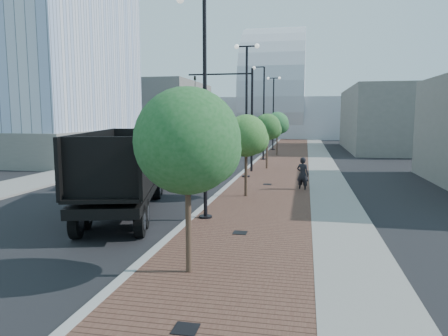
% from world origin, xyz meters
% --- Properties ---
extents(sidewalk, '(7.00, 140.00, 0.12)m').
position_xyz_m(sidewalk, '(3.50, 40.00, 0.06)').
color(sidewalk, '#4C2D23').
rests_on(sidewalk, ground).
extents(concrete_strip, '(2.40, 140.00, 0.13)m').
position_xyz_m(concrete_strip, '(6.20, 40.00, 0.07)').
color(concrete_strip, slate).
rests_on(concrete_strip, ground).
extents(curb, '(0.30, 140.00, 0.14)m').
position_xyz_m(curb, '(0.00, 40.00, 0.07)').
color(curb, gray).
rests_on(curb, ground).
extents(west_sidewalk, '(4.00, 140.00, 0.12)m').
position_xyz_m(west_sidewalk, '(-13.00, 40.00, 0.06)').
color(west_sidewalk, slate).
rests_on(west_sidewalk, ground).
extents(dump_truck, '(6.23, 13.95, 3.71)m').
position_xyz_m(dump_truck, '(-4.22, 14.07, 1.57)').
color(dump_truck, black).
rests_on(dump_truck, ground).
extents(white_sedan, '(2.30, 4.84, 1.53)m').
position_xyz_m(white_sedan, '(-4.72, 19.83, 0.77)').
color(white_sedan, silver).
rests_on(white_sedan, ground).
extents(dark_car_mid, '(2.96, 4.63, 1.19)m').
position_xyz_m(dark_car_mid, '(-6.78, 43.52, 0.59)').
color(dark_car_mid, black).
rests_on(dark_car_mid, ground).
extents(dark_car_far, '(3.81, 5.35, 1.44)m').
position_xyz_m(dark_car_far, '(-2.33, 52.47, 0.72)').
color(dark_car_far, black).
rests_on(dark_car_far, ground).
extents(pedestrian, '(0.87, 0.73, 2.02)m').
position_xyz_m(pedestrian, '(4.57, 17.72, 1.01)').
color(pedestrian, black).
rests_on(pedestrian, ground).
extents(streetlight_1, '(1.44, 0.56, 9.21)m').
position_xyz_m(streetlight_1, '(0.49, 10.00, 4.34)').
color(streetlight_1, black).
rests_on(streetlight_1, ground).
extents(streetlight_2, '(1.72, 0.56, 9.28)m').
position_xyz_m(streetlight_2, '(0.60, 22.00, 4.82)').
color(streetlight_2, black).
rests_on(streetlight_2, ground).
extents(streetlight_3, '(1.44, 0.56, 9.21)m').
position_xyz_m(streetlight_3, '(0.49, 34.00, 4.34)').
color(streetlight_3, black).
rests_on(streetlight_3, ground).
extents(streetlight_4, '(1.72, 0.56, 9.28)m').
position_xyz_m(streetlight_4, '(0.60, 46.00, 4.82)').
color(streetlight_4, black).
rests_on(streetlight_4, ground).
extents(traffic_mast, '(5.09, 0.20, 8.00)m').
position_xyz_m(traffic_mast, '(-0.30, 25.00, 4.98)').
color(traffic_mast, black).
rests_on(traffic_mast, ground).
extents(tree_0, '(2.87, 2.87, 5.17)m').
position_xyz_m(tree_0, '(1.65, 4.02, 3.73)').
color(tree_0, '#382619').
rests_on(tree_0, ground).
extents(tree_1, '(2.31, 2.24, 4.49)m').
position_xyz_m(tree_1, '(1.65, 15.02, 3.35)').
color(tree_1, '#382619').
rests_on(tree_1, ground).
extents(tree_2, '(2.26, 2.19, 4.61)m').
position_xyz_m(tree_2, '(1.65, 27.02, 3.50)').
color(tree_2, '#382619').
rests_on(tree_2, ground).
extents(tree_3, '(2.53, 2.51, 4.86)m').
position_xyz_m(tree_3, '(1.65, 39.02, 3.59)').
color(tree_3, '#382619').
rests_on(tree_3, ground).
extents(tower_podium, '(19.00, 19.00, 3.00)m').
position_xyz_m(tower_podium, '(-24.00, 32.00, 1.50)').
color(tower_podium, '#65625B').
rests_on(tower_podium, ground).
extents(convention_center, '(50.00, 30.00, 50.00)m').
position_xyz_m(convention_center, '(-2.00, 85.00, 6.00)').
color(convention_center, '#ABAEB5').
rests_on(convention_center, ground).
extents(commercial_block_nw, '(14.00, 20.00, 10.00)m').
position_xyz_m(commercial_block_nw, '(-20.00, 60.00, 5.00)').
color(commercial_block_nw, slate).
rests_on(commercial_block_nw, ground).
extents(commercial_block_ne, '(12.00, 22.00, 8.00)m').
position_xyz_m(commercial_block_ne, '(16.00, 50.00, 4.00)').
color(commercial_block_ne, '#615E57').
rests_on(commercial_block_ne, ground).
extents(utility_cover_0, '(0.50, 0.50, 0.02)m').
position_xyz_m(utility_cover_0, '(2.40, 1.00, 0.13)').
color(utility_cover_0, black).
rests_on(utility_cover_0, sidewalk).
extents(utility_cover_1, '(0.50, 0.50, 0.02)m').
position_xyz_m(utility_cover_1, '(2.40, 8.00, 0.13)').
color(utility_cover_1, black).
rests_on(utility_cover_1, sidewalk).
extents(utility_cover_2, '(0.50, 0.50, 0.02)m').
position_xyz_m(utility_cover_2, '(2.40, 19.00, 0.13)').
color(utility_cover_2, black).
rests_on(utility_cover_2, sidewalk).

